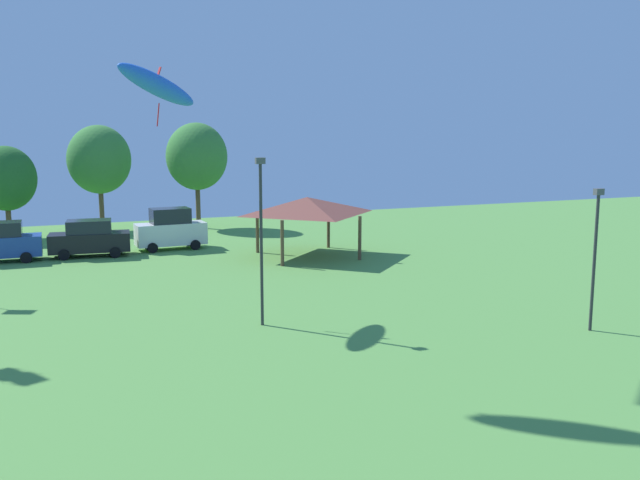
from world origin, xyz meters
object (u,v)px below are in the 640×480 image
(kite_flying_1, at_px, (157,85))
(treeline_tree_4, at_px, (197,157))
(park_pavilion, at_px, (307,206))
(parked_car_third_from_left, at_px, (90,238))
(light_post_1, at_px, (261,232))
(treeline_tree_2, at_px, (6,179))
(light_post_0, at_px, (595,250))
(parked_car_rightmost_in_row, at_px, (171,229))
(treeline_tree_3, at_px, (99,160))

(kite_flying_1, height_order, treeline_tree_4, kite_flying_1)
(treeline_tree_4, bearing_deg, park_pavilion, -77.02)
(parked_car_third_from_left, bearing_deg, treeline_tree_4, 54.20)
(parked_car_third_from_left, xyz_separation_m, treeline_tree_4, (8.78, 9.68, 4.47))
(kite_flying_1, bearing_deg, park_pavilion, 41.50)
(light_post_1, bearing_deg, parked_car_third_from_left, 105.65)
(kite_flying_1, xyz_separation_m, treeline_tree_2, (-6.80, 23.31, -5.09))
(treeline_tree_4, bearing_deg, treeline_tree_2, -178.75)
(parked_car_third_from_left, xyz_separation_m, light_post_0, (16.35, -23.64, 1.98))
(parked_car_rightmost_in_row, distance_m, treeline_tree_4, 10.69)
(park_pavilion, bearing_deg, kite_flying_1, -138.50)
(treeline_tree_2, xyz_separation_m, treeline_tree_3, (6.43, 1.88, 1.14))
(kite_flying_1, distance_m, light_post_1, 7.70)
(parked_car_third_from_left, relative_size, treeline_tree_4, 0.59)
(parked_car_rightmost_in_row, relative_size, light_post_0, 0.82)
(parked_car_rightmost_in_row, xyz_separation_m, treeline_tree_4, (3.80, 9.02, 4.29))
(parked_car_third_from_left, height_order, parked_car_rightmost_in_row, parked_car_rightmost_in_row)
(kite_flying_1, bearing_deg, light_post_1, -54.40)
(treeline_tree_2, bearing_deg, light_post_1, -70.36)
(light_post_0, height_order, treeline_tree_3, treeline_tree_3)
(parked_car_third_from_left, xyz_separation_m, park_pavilion, (12.16, -4.99, 1.98))
(treeline_tree_4, bearing_deg, light_post_0, -77.19)
(park_pavilion, height_order, treeline_tree_3, treeline_tree_3)
(treeline_tree_2, height_order, treeline_tree_3, treeline_tree_3)
(light_post_0, height_order, treeline_tree_2, treeline_tree_2)
(park_pavilion, bearing_deg, light_post_0, -77.33)
(park_pavilion, distance_m, treeline_tree_2, 22.22)
(light_post_1, bearing_deg, treeline_tree_2, 109.64)
(parked_car_rightmost_in_row, relative_size, light_post_1, 0.68)
(treeline_tree_3, bearing_deg, park_pavilion, -57.20)
(light_post_1, relative_size, treeline_tree_3, 0.81)
(light_post_1, relative_size, treeline_tree_4, 0.79)
(park_pavilion, relative_size, treeline_tree_2, 0.96)
(parked_car_rightmost_in_row, xyz_separation_m, treeline_tree_3, (-3.29, 10.61, 4.10))
(light_post_1, height_order, treeline_tree_3, treeline_tree_3)
(kite_flying_1, relative_size, light_post_1, 0.59)
(parked_car_rightmost_in_row, relative_size, treeline_tree_3, 0.56)
(kite_flying_1, xyz_separation_m, parked_car_third_from_left, (-2.06, 13.93, -8.24))
(light_post_1, xyz_separation_m, treeline_tree_2, (-9.83, 27.54, 0.59))
(parked_car_third_from_left, distance_m, light_post_0, 28.81)
(light_post_0, bearing_deg, parked_car_third_from_left, 124.67)
(treeline_tree_3, relative_size, treeline_tree_4, 0.98)
(treeline_tree_2, height_order, treeline_tree_4, treeline_tree_4)
(kite_flying_1, xyz_separation_m, treeline_tree_3, (-0.37, 25.19, -3.95))
(light_post_0, xyz_separation_m, treeline_tree_3, (-14.67, 34.91, 2.31))
(parked_car_rightmost_in_row, xyz_separation_m, park_pavilion, (7.18, -5.64, 1.79))
(kite_flying_1, relative_size, light_post_0, 0.71)
(parked_car_rightmost_in_row, height_order, treeline_tree_3, treeline_tree_3)
(treeline_tree_2, bearing_deg, kite_flying_1, -73.73)
(park_pavilion, xyz_separation_m, treeline_tree_4, (-3.38, 14.67, 2.50))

